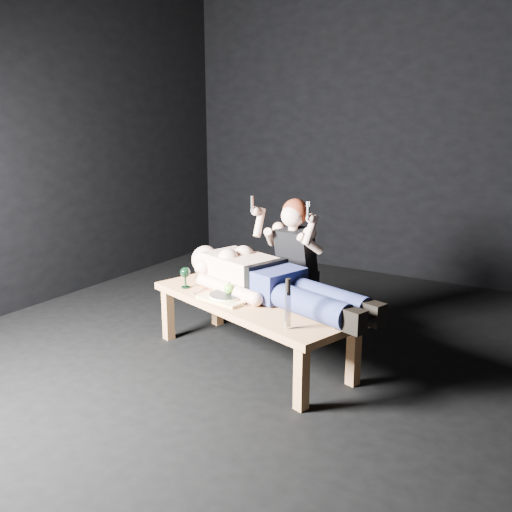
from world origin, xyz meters
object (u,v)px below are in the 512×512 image
(serving_tray, at_px, (226,298))
(carving_knife, at_px, (288,304))
(lying_man, at_px, (272,277))
(goblet, at_px, (185,278))
(kneeling_woman, at_px, (300,266))
(table, at_px, (252,330))

(serving_tray, relative_size, carving_knife, 1.13)
(serving_tray, distance_m, carving_knife, 0.69)
(lying_man, xyz_separation_m, goblet, (-0.65, -0.15, -0.07))
(lying_man, bearing_deg, kneeling_woman, 110.62)
(table, relative_size, serving_tray, 4.51)
(goblet, bearing_deg, carving_knife, -17.18)
(table, distance_m, carving_knife, 0.70)
(lying_man, bearing_deg, table, -110.88)
(serving_tray, bearing_deg, kneeling_woman, 73.01)
(lying_man, bearing_deg, carving_knife, -34.05)
(table, distance_m, goblet, 0.64)
(kneeling_woman, xyz_separation_m, goblet, (-0.62, -0.64, -0.03))
(lying_man, distance_m, carving_knife, 0.60)
(lying_man, xyz_separation_m, serving_tray, (-0.24, -0.21, -0.13))
(lying_man, bearing_deg, serving_tray, -121.91)
(lying_man, height_order, carving_knife, carving_knife)
(kneeling_woman, bearing_deg, serving_tray, -100.46)
(lying_man, bearing_deg, goblet, -150.01)
(goblet, bearing_deg, table, 3.23)
(kneeling_woman, bearing_deg, goblet, -127.78)
(serving_tray, relative_size, goblet, 2.25)
(serving_tray, distance_m, goblet, 0.42)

